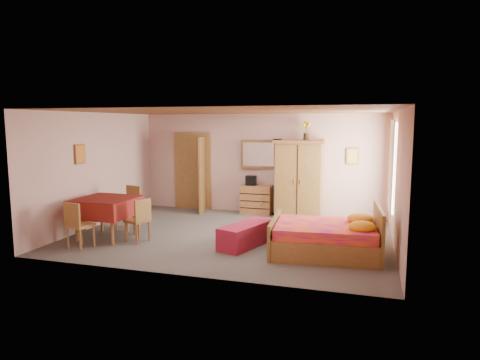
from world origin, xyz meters
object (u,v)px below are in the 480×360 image
(stereo, at_px, (251,181))
(bench, at_px, (246,235))
(bed, at_px, (325,229))
(chair_east, at_px, (137,220))
(floor_lamp, at_px, (277,177))
(wall_mirror, at_px, (259,154))
(chair_north, at_px, (127,208))
(sunflower_vase, at_px, (306,131))
(dining_table, at_px, (106,218))
(wardrobe, at_px, (299,179))
(chest_of_drawers, at_px, (256,200))
(chair_west, at_px, (73,215))
(chair_south, at_px, (80,225))

(stereo, relative_size, bench, 0.20)
(bed, bearing_deg, chair_east, 179.54)
(stereo, relative_size, floor_lamp, 0.14)
(bed, distance_m, chair_east, 3.69)
(wall_mirror, relative_size, chair_north, 0.99)
(sunflower_vase, xyz_separation_m, dining_table, (-3.65, -3.16, -1.76))
(wardrobe, distance_m, chair_north, 4.19)
(chest_of_drawers, xyz_separation_m, chair_west, (-3.16, -3.20, 0.06))
(dining_table, bearing_deg, stereo, 54.28)
(sunflower_vase, height_order, chair_west, sunflower_vase)
(chair_north, height_order, chair_east, chair_north)
(dining_table, xyz_separation_m, chair_north, (0.03, 0.78, 0.06))
(wall_mirror, distance_m, bed, 3.92)
(chair_south, bearing_deg, chair_west, 146.14)
(chair_east, bearing_deg, floor_lamp, -13.19)
(wardrobe, xyz_separation_m, sunflower_vase, (0.15, 0.09, 1.20))
(floor_lamp, distance_m, wardrobe, 0.60)
(floor_lamp, bearing_deg, chair_north, -139.96)
(sunflower_vase, relative_size, chair_west, 0.53)
(stereo, bearing_deg, chair_south, -120.53)
(bench, bearing_deg, chair_north, 169.69)
(wall_mirror, xyz_separation_m, bench, (0.54, -3.10, -1.33))
(chair_south, bearing_deg, chair_east, 51.93)
(chair_south, distance_m, chair_west, 1.01)
(bench, bearing_deg, floor_lamp, 90.33)
(wardrobe, relative_size, bench, 1.49)
(bench, relative_size, dining_table, 1.15)
(stereo, xyz_separation_m, chair_north, (-2.23, -2.35, -0.40))
(stereo, height_order, chair_south, stereo)
(dining_table, bearing_deg, chair_east, -5.36)
(chair_west, bearing_deg, bench, 87.25)
(dining_table, bearing_deg, floor_lamp, 47.72)
(chest_of_drawers, bearing_deg, chair_north, -135.25)
(chest_of_drawers, relative_size, stereo, 3.00)
(floor_lamp, bearing_deg, sunflower_vase, -3.83)
(wall_mirror, xyz_separation_m, chair_east, (-1.63, -3.42, -1.11))
(sunflower_vase, height_order, chair_east, sunflower_vase)
(floor_lamp, bearing_deg, chair_east, -123.34)
(bench, relative_size, chair_west, 1.48)
(floor_lamp, bearing_deg, chair_west, -138.44)
(dining_table, distance_m, chair_south, 0.77)
(sunflower_vase, height_order, dining_table, sunflower_vase)
(wall_mirror, xyz_separation_m, chair_west, (-3.16, -3.41, -1.11))
(chest_of_drawers, height_order, chair_east, chair_east)
(chest_of_drawers, bearing_deg, sunflower_vase, 0.94)
(stereo, distance_m, sunflower_vase, 1.91)
(chair_west, bearing_deg, floor_lamp, 124.10)
(dining_table, height_order, chair_south, chair_south)
(wardrobe, bearing_deg, wall_mirror, 163.84)
(chair_west, bearing_deg, wardrobe, 118.82)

